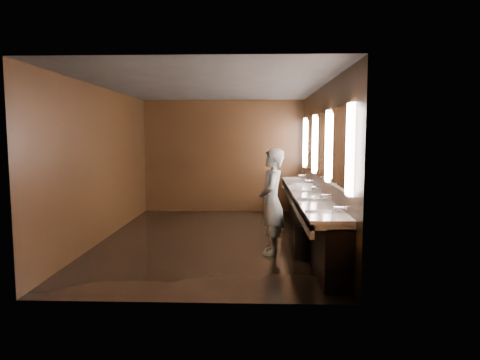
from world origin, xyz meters
The scene contains 10 objects.
floor centered at (0.00, 0.00, 0.00)m, with size 6.00×6.00×0.00m, color black.
ceiling centered at (0.00, 0.00, 2.80)m, with size 4.00×6.00×0.02m, color #2D2D2B.
wall_back centered at (0.00, 3.00, 1.40)m, with size 4.00×0.02×2.80m, color black.
wall_front centered at (0.00, -3.00, 1.40)m, with size 4.00×0.02×2.80m, color black.
wall_left centered at (-2.00, 0.00, 1.40)m, with size 0.02×6.00×2.80m, color black.
wall_right centered at (2.00, 0.00, 1.40)m, with size 0.02×6.00×2.80m, color black.
sink_counter centered at (1.79, 0.00, 0.50)m, with size 0.55×5.40×1.01m.
mirror_band centered at (1.98, 0.00, 1.75)m, with size 0.06×5.03×1.15m.
person centered at (1.07, -0.87, 0.86)m, with size 0.62×0.41×1.71m, color #87B8CA.
trash_bin centered at (1.58, -1.18, 0.27)m, with size 0.35×0.35×0.54m, color black.
Camera 1 is at (0.79, -7.74, 1.93)m, focal length 32.00 mm.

